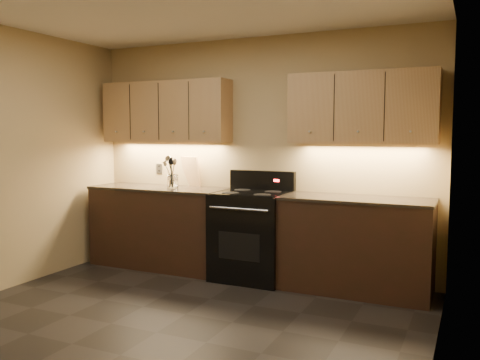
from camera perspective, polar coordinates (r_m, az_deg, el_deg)
name	(u,v)px	position (r m, az deg, el deg)	size (l,w,h in m)	color
floor	(156,333)	(4.20, -9.36, -16.55)	(4.00, 4.00, 0.00)	black
wall_back	(257,156)	(5.66, 1.94, 2.72)	(4.00, 0.04, 2.60)	tan
wall_right	(435,177)	(3.22, 21.06, 0.34)	(0.04, 4.00, 2.60)	tan
counter_left	(160,226)	(6.02, -8.95, -5.18)	(1.62, 0.62, 0.93)	black
counter_right	(356,245)	(5.13, 12.87, -7.10)	(1.46, 0.62, 0.93)	black
stove	(252,234)	(5.44, 1.37, -6.10)	(0.76, 0.68, 1.14)	black
upper_cab_left	(166,112)	(6.05, -8.33, 7.58)	(1.60, 0.30, 0.70)	tan
upper_cab_right	(362,108)	(5.16, 13.53, 7.87)	(1.44, 0.30, 0.70)	tan
outlet_plate	(159,168)	(6.29, -9.05, 1.28)	(0.09, 0.01, 0.12)	#B2B5BA
utensil_crock	(173,182)	(5.81, -7.56, -0.21)	(0.13, 0.13, 0.15)	white
cutting_board	(191,171)	(6.02, -5.55, 0.99)	(0.28, 0.02, 0.35)	tan
wooden_spoon	(170,173)	(5.81, -7.84, 0.82)	(0.06, 0.06, 0.32)	tan
black_spoon	(172,173)	(5.82, -7.60, 0.84)	(0.06, 0.06, 0.32)	black
black_turner	(172,172)	(5.77, -7.65, 0.93)	(0.08, 0.08, 0.35)	black
steel_spatula	(175,172)	(5.79, -7.28, 0.86)	(0.08, 0.08, 0.33)	silver
steel_skimmer	(175,172)	(5.76, -7.34, 0.94)	(0.09, 0.09, 0.35)	silver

